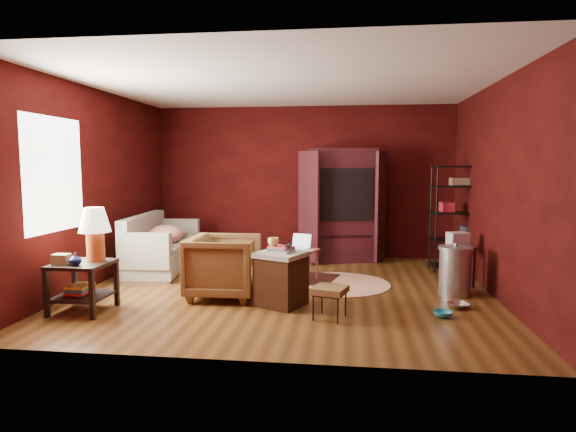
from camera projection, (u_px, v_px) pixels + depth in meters
The scene contains 18 objects.
room at pixel (283, 188), 6.53m from camera, with size 5.54×5.04×2.84m.
sofa at pixel (162, 246), 7.89m from camera, with size 2.00×0.58×0.78m, color gray.
armchair at pixel (224, 263), 6.24m from camera, with size 0.87×0.81×0.89m, color black.
pet_bowl_steel at pixel (458, 297), 5.78m from camera, with size 0.26×0.06×0.26m, color #B5B8BC.
pet_bowl_turquoise at pixel (443, 308), 5.44m from camera, with size 0.21×0.07×0.21m, color #29AAC2.
vase at pixel (75, 260), 5.41m from camera, with size 0.14×0.14×0.14m, color #0D1445.
mug at pixel (273, 241), 5.84m from camera, with size 0.13×0.10×0.13m, color #F0E675.
side_table at pixel (89, 249), 5.63m from camera, with size 0.62×0.62×1.22m.
sofa_cushions at pixel (159, 246), 7.85m from camera, with size 0.95×2.04×0.83m.
hamper at pixel (281, 278), 5.87m from camera, with size 0.71×0.71×0.76m.
footstool at pixel (330, 291), 5.36m from camera, with size 0.44×0.44×0.36m.
rug_round at pixel (339, 284), 6.95m from camera, with size 1.95×1.95×0.01m.
rug_oriental at pixel (295, 277), 7.34m from camera, with size 1.38×1.09×0.01m.
laptop_desk at pixel (298, 252), 7.14m from camera, with size 0.65×0.56×0.69m.
tv_armoire at pixel (342, 203), 8.56m from camera, with size 1.54×1.07×2.01m.
wire_shelving at pixel (459, 214), 7.74m from camera, with size 0.87×0.44×1.71m.
small_stand at pixel (458, 246), 6.84m from camera, with size 0.48×0.48×0.76m.
trash_can at pixel (455, 270), 6.35m from camera, with size 0.48×0.48×0.70m.
Camera 1 is at (0.83, -6.49, 1.71)m, focal length 30.00 mm.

